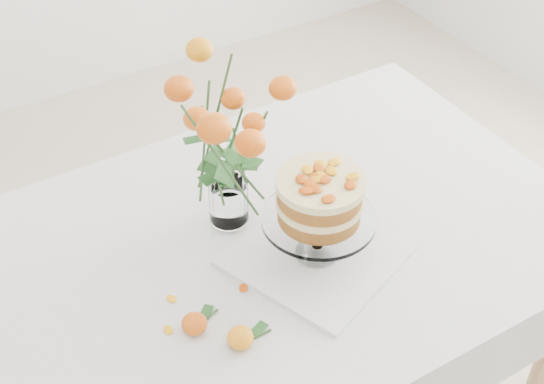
{
  "coord_description": "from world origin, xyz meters",
  "views": [
    {
      "loc": [
        -0.62,
        -1.04,
        1.92
      ],
      "look_at": [
        0.01,
        -0.0,
        0.89
      ],
      "focal_mm": 50.0,
      "sensor_mm": 36.0,
      "label": 1
    }
  ],
  "objects": [
    {
      "name": "stray_petal_b",
      "position": [
        -0.02,
        -0.14,
        0.76
      ],
      "size": [
        0.03,
        0.02,
        0.0
      ],
      "primitive_type": "ellipsoid",
      "color": "#FFA910",
      "rests_on": "table"
    },
    {
      "name": "loose_rose_near",
      "position": [
        -0.2,
        -0.22,
        0.78
      ],
      "size": [
        0.09,
        0.05,
        0.04
      ],
      "rotation": [
        0.0,
        0.0,
        -0.01
      ],
      "color": "orange",
      "rests_on": "table"
    },
    {
      "name": "table",
      "position": [
        0.0,
        0.0,
        0.67
      ],
      "size": [
        1.43,
        0.93,
        0.76
      ],
      "color": "tan",
      "rests_on": "ground"
    },
    {
      "name": "loose_rose_far",
      "position": [
        -0.25,
        -0.15,
        0.78
      ],
      "size": [
        0.09,
        0.05,
        0.04
      ],
      "rotation": [
        0.0,
        0.0,
        0.34
      ],
      "color": "#CA4109",
      "rests_on": "table"
    },
    {
      "name": "stray_petal_a",
      "position": [
        -0.12,
        -0.1,
        0.76
      ],
      "size": [
        0.03,
        0.02,
        0.0
      ],
      "primitive_type": "ellipsoid",
      "color": "#FFA910",
      "rests_on": "table"
    },
    {
      "name": "stray_petal_e",
      "position": [
        -0.3,
        -0.12,
        0.76
      ],
      "size": [
        0.03,
        0.02,
        0.0
      ],
      "primitive_type": "ellipsoid",
      "color": "#FFA910",
      "rests_on": "table"
    },
    {
      "name": "stray_petal_d",
      "position": [
        -0.26,
        -0.05,
        0.76
      ],
      "size": [
        0.03,
        0.02,
        0.0
      ],
      "primitive_type": "ellipsoid",
      "color": "#FFA910",
      "rests_on": "table"
    },
    {
      "name": "cake_stand",
      "position": [
        0.06,
        -0.1,
        0.91
      ],
      "size": [
        0.24,
        0.24,
        0.22
      ],
      "rotation": [
        0.0,
        0.0,
        0.14
      ],
      "color": "white",
      "rests_on": "napkin"
    },
    {
      "name": "stray_petal_c",
      "position": [
        0.02,
        -0.18,
        0.76
      ],
      "size": [
        0.03,
        0.02,
        0.0
      ],
      "primitive_type": "ellipsoid",
      "color": "#FFA910",
      "rests_on": "table"
    },
    {
      "name": "napkin",
      "position": [
        0.06,
        -0.1,
        0.76
      ],
      "size": [
        0.41,
        0.41,
        0.01
      ],
      "primitive_type": "cube",
      "rotation": [
        0.0,
        0.0,
        0.36
      ],
      "color": "white",
      "rests_on": "table"
    },
    {
      "name": "rose_vase",
      "position": [
        -0.05,
        0.1,
        1.02
      ],
      "size": [
        0.29,
        0.29,
        0.44
      ],
      "rotation": [
        0.0,
        0.0,
        0.01
      ],
      "color": "white",
      "rests_on": "table"
    }
  ]
}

